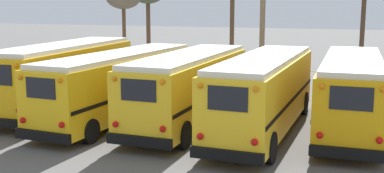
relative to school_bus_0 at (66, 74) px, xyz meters
name	(u,v)px	position (x,y,z in m)	size (l,w,h in m)	color
ground_plane	(191,123)	(6.57, -0.40, -1.76)	(160.00, 160.00, 0.00)	#5B5956
school_bus_0	(66,74)	(0.00, 0.00, 0.00)	(2.97, 10.03, 3.23)	#EAAA0F
school_bus_1	(121,83)	(3.28, -0.59, -0.14)	(2.98, 10.79, 2.98)	yellow
school_bus_2	(190,86)	(6.57, -0.53, -0.10)	(2.61, 9.79, 3.04)	yellow
school_bus_3	(264,91)	(9.86, -0.78, -0.07)	(2.62, 10.35, 3.09)	yellow
school_bus_4	(352,91)	(13.14, 0.74, -0.11)	(2.67, 10.22, 3.02)	#E5A00C
utility_pole	(263,8)	(7.09, 12.07, 3.05)	(1.80, 0.35, 9.41)	#75604C
fence_line	(238,74)	(6.57, 7.73, -0.76)	(21.21, 0.06, 1.42)	#939399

